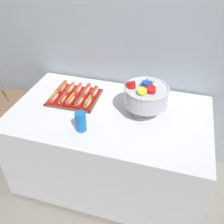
{
  "coord_description": "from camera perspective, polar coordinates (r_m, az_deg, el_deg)",
  "views": [
    {
      "loc": [
        0.47,
        -1.53,
        1.98
      ],
      "look_at": [
        0.02,
        -0.01,
        0.79
      ],
      "focal_mm": 40.19,
      "sensor_mm": 36.0,
      "label": 1
    }
  ],
  "objects": [
    {
      "name": "hot_dog_3",
      "position": [
        2.08,
        -7.49,
        2.46
      ],
      "size": [
        0.07,
        0.16,
        0.06
      ],
      "color": "#B21414",
      "rests_on": "serving_tray"
    },
    {
      "name": "hot_dog_8",
      "position": [
        2.2,
        -5.96,
        4.84
      ],
      "size": [
        0.07,
        0.18,
        0.06
      ],
      "color": "red",
      "rests_on": "serving_tray"
    },
    {
      "name": "cup_stack",
      "position": [
        1.8,
        -7.12,
        -2.17
      ],
      "size": [
        0.08,
        0.08,
        0.15
      ],
      "color": "blue",
      "rests_on": "buffet_table"
    },
    {
      "name": "ground_plane",
      "position": [
        2.54,
        -0.44,
        -14.28
      ],
      "size": [
        10.0,
        10.0,
        0.0
      ],
      "primitive_type": "plane",
      "color": "gray"
    },
    {
      "name": "back_wall",
      "position": [
        2.22,
        3.62,
        18.99
      ],
      "size": [
        6.0,
        0.1,
        2.6
      ],
      "primitive_type": "cube",
      "color": "#9EA8B2",
      "rests_on": "ground_plane"
    },
    {
      "name": "hot_dog_7",
      "position": [
        2.23,
        -7.78,
        5.06
      ],
      "size": [
        0.06,
        0.16,
        0.06
      ],
      "color": "red",
      "rests_on": "serving_tray"
    },
    {
      "name": "floor_vase",
      "position": [
        2.94,
        -21.4,
        -1.8
      ],
      "size": [
        0.58,
        0.58,
        1.13
      ],
      "color": "brown",
      "rests_on": "ground_plane"
    },
    {
      "name": "hot_dog_9",
      "position": [
        2.18,
        -4.1,
        4.52
      ],
      "size": [
        0.07,
        0.16,
        0.06
      ],
      "color": "#B21414",
      "rests_on": "serving_tray"
    },
    {
      "name": "hot_dog_0",
      "position": [
        2.16,
        -13.05,
        3.26
      ],
      "size": [
        0.06,
        0.17,
        0.06
      ],
      "color": "red",
      "rests_on": "serving_tray"
    },
    {
      "name": "serving_tray",
      "position": [
        2.18,
        -8.49,
        3.25
      ],
      "size": [
        0.41,
        0.37,
        0.01
      ],
      "color": "brown",
      "rests_on": "buffet_table"
    },
    {
      "name": "hot_dog_1",
      "position": [
        2.13,
        -11.24,
        2.97
      ],
      "size": [
        0.07,
        0.16,
        0.06
      ],
      "color": "red",
      "rests_on": "serving_tray"
    },
    {
      "name": "buffet_table",
      "position": [
        2.24,
        -0.49,
        -7.66
      ],
      "size": [
        1.58,
        0.93,
        0.78
      ],
      "color": "silver",
      "rests_on": "ground_plane"
    },
    {
      "name": "hot_dog_4",
      "position": [
        2.05,
        -5.54,
        2.19
      ],
      "size": [
        0.06,
        0.17,
        0.06
      ],
      "color": "#B21414",
      "rests_on": "serving_tray"
    },
    {
      "name": "punch_bowl",
      "position": [
        1.9,
        7.68,
        3.82
      ],
      "size": [
        0.34,
        0.34,
        0.29
      ],
      "color": "silver",
      "rests_on": "buffet_table"
    },
    {
      "name": "hot_dog_6",
      "position": [
        2.26,
        -9.55,
        5.22
      ],
      "size": [
        0.07,
        0.17,
        0.06
      ],
      "color": "#B21414",
      "rests_on": "serving_tray"
    },
    {
      "name": "hot_dog_2",
      "position": [
        2.1,
        -9.4,
        2.76
      ],
      "size": [
        0.06,
        0.16,
        0.06
      ],
      "color": "#B21414",
      "rests_on": "serving_tray"
    },
    {
      "name": "hot_dog_5",
      "position": [
        2.29,
        -11.29,
        5.5
      ],
      "size": [
        0.07,
        0.18,
        0.06
      ],
      "color": "red",
      "rests_on": "serving_tray"
    }
  ]
}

